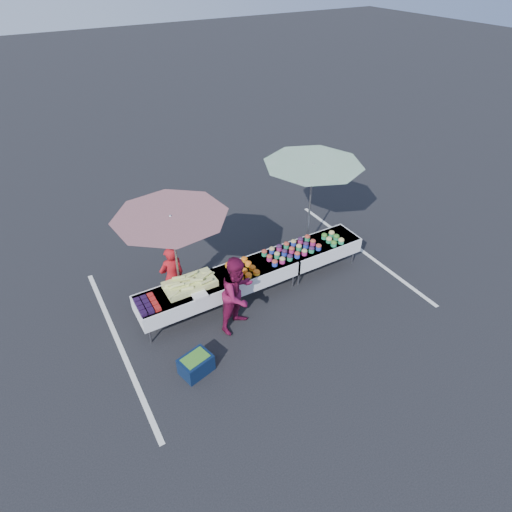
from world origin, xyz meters
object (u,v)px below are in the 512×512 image
table_center (256,271)px  customer (238,294)px  table_right (321,248)px  umbrella_right (313,172)px  vendor (173,276)px  storage_bin (196,364)px  umbrella_left (171,225)px  table_left (181,298)px

table_center → customer: customer is taller
table_right → customer: 2.77m
table_center → umbrella_right: umbrella_right is taller
table_center → vendor: size_ratio=1.25×
vendor → storage_bin: vendor is taller
umbrella_left → customer: bearing=-55.2°
vendor → storage_bin: 2.10m
customer → umbrella_right: size_ratio=0.71×
table_right → umbrella_right: (0.20, 0.80, 1.61)m
umbrella_right → storage_bin: (-4.12, -2.23, -1.99)m
table_left → customer: bearing=-38.4°
table_right → storage_bin: (-3.92, -1.43, -0.39)m
vendor → umbrella_left: (0.08, -0.16, 1.37)m
umbrella_left → vendor: bearing=118.1°
customer → umbrella_left: 1.89m
table_right → vendor: (-3.54, 0.56, 0.16)m
vendor → customer: 1.59m
table_center → storage_bin: 2.59m
vendor → umbrella_right: (3.74, 0.24, 1.44)m
table_right → customer: bearing=-164.2°
table_left → vendor: vendor is taller
umbrella_left → table_center: bearing=-13.8°
customer → umbrella_left: size_ratio=0.61×
table_left → table_center: bearing=0.0°
table_right → umbrella_left: (-3.46, 0.41, 1.53)m
vendor → storage_bin: bearing=74.6°
umbrella_left → umbrella_right: 3.68m
customer → table_right: bearing=-7.4°
table_right → storage_bin: bearing=-160.0°
storage_bin → table_center: bearing=19.4°
umbrella_right → customer: bearing=-151.5°
vendor → umbrella_left: 1.38m
storage_bin → umbrella_right: bearing=13.9°
umbrella_left → umbrella_right: bearing=6.1°
table_left → customer: size_ratio=1.08×
umbrella_left → umbrella_right: (3.66, 0.39, 0.08)m
umbrella_right → storage_bin: 5.09m
customer → table_left: bearing=118.4°
table_left → umbrella_right: bearing=11.9°
storage_bin → table_right: bearing=5.5°
umbrella_left → table_left: bearing=-109.2°
vendor → umbrella_left: umbrella_left is taller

